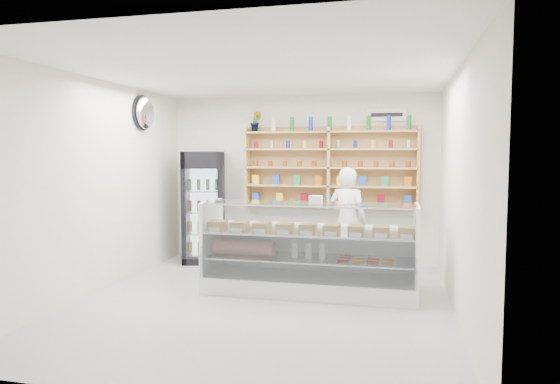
# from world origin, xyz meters

# --- Properties ---
(room) EXTENTS (5.00, 5.00, 5.00)m
(room) POSITION_xyz_m (0.00, 0.00, 1.40)
(room) COLOR #A2A2A7
(room) RESTS_ON ground
(display_counter) EXTENTS (2.75, 0.82, 1.20)m
(display_counter) POSITION_xyz_m (0.48, 0.56, 0.34)
(display_counter) COLOR white
(display_counter) RESTS_ON floor
(shop_worker) EXTENTS (0.67, 0.52, 1.63)m
(shop_worker) POSITION_xyz_m (0.86, 1.70, 0.82)
(shop_worker) COLOR silver
(shop_worker) RESTS_ON floor
(drinks_cooler) EXTENTS (0.83, 0.81, 1.86)m
(drinks_cooler) POSITION_xyz_m (-1.59, 2.05, 0.94)
(drinks_cooler) COLOR black
(drinks_cooler) RESTS_ON floor
(wall_shelving) EXTENTS (2.84, 0.28, 1.33)m
(wall_shelving) POSITION_xyz_m (0.50, 2.34, 1.59)
(wall_shelving) COLOR tan
(wall_shelving) RESTS_ON back_wall
(potted_plant) EXTENTS (0.21, 0.18, 0.34)m
(potted_plant) POSITION_xyz_m (-0.75, 2.34, 2.36)
(potted_plant) COLOR #1E6626
(potted_plant) RESTS_ON wall_shelving
(security_mirror) EXTENTS (0.15, 0.50, 0.50)m
(security_mirror) POSITION_xyz_m (-2.17, 1.20, 2.45)
(security_mirror) COLOR silver
(security_mirror) RESTS_ON left_wall
(wall_sign) EXTENTS (0.62, 0.03, 0.20)m
(wall_sign) POSITION_xyz_m (1.40, 2.47, 2.45)
(wall_sign) COLOR white
(wall_sign) RESTS_ON back_wall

